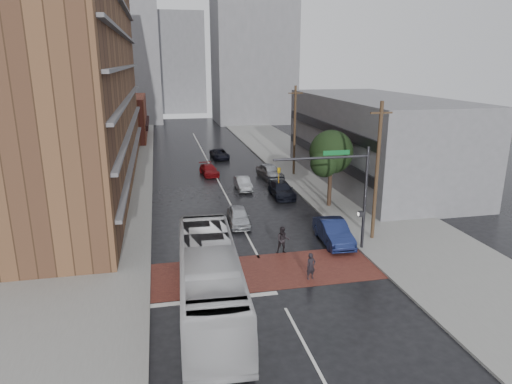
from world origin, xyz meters
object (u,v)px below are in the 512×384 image
suv_travel (220,154)px  car_parked_far (270,171)px  transit_bus (210,280)px  car_travel_a (239,216)px  car_travel_c (209,170)px  car_travel_b (243,183)px  pedestrian_a (311,266)px  car_parked_mid (282,189)px  pedestrian_b (283,240)px  car_parked_near (334,232)px

suv_travel → car_parked_far: 12.53m
suv_travel → car_parked_far: size_ratio=0.94×
transit_bus → car_travel_a: transit_bus is taller
transit_bus → car_travel_c: size_ratio=3.05×
transit_bus → suv_travel: size_ratio=2.79×
car_travel_b → car_parked_far: size_ratio=0.81×
transit_bus → car_travel_b: bearing=78.1°
transit_bus → pedestrian_a: 6.74m
car_travel_c → car_parked_far: (6.41, -3.03, 0.22)m
transit_bus → car_parked_mid: (9.08, 19.35, -1.06)m
pedestrian_b → car_travel_b: (0.25, 16.18, -0.30)m
pedestrian_a → car_parked_far: pedestrian_a is taller
transit_bus → car_travel_c: 29.55m
transit_bus → car_travel_b: size_ratio=3.23×
car_travel_a → car_parked_far: size_ratio=0.86×
car_travel_b → pedestrian_a: bearing=-89.5°
car_travel_c → suv_travel: (2.40, 8.84, 0.03)m
car_parked_far → car_travel_a: bearing=-121.8°
car_parked_mid → car_parked_far: 7.00m
transit_bus → pedestrian_b: transit_bus is taller
car_travel_a → car_parked_far: car_parked_far is taller
pedestrian_a → car_travel_b: size_ratio=0.42×
pedestrian_a → suv_travel: size_ratio=0.36×
pedestrian_a → suv_travel: 35.89m
car_parked_near → car_parked_mid: (-0.59, 12.00, -0.13)m
pedestrian_a → car_parked_near: bearing=43.5°
transit_bus → pedestrian_a: (6.26, 2.30, -0.94)m
pedestrian_a → car_travel_a: 10.48m
car_travel_b → suv_travel: 15.66m
pedestrian_b → car_parked_mid: pedestrian_b is taller
car_parked_mid → car_parked_far: size_ratio=1.00×
car_parked_near → car_parked_far: bearing=93.2°
transit_bus → suv_travel: bearing=84.4°
pedestrian_b → suv_travel: pedestrian_b is taller
car_travel_a → car_parked_near: bearing=-37.0°
car_travel_c → car_parked_mid: (5.86, -10.00, 0.10)m
car_parked_far → car_parked_mid: bearing=-103.1°
car_travel_c → transit_bus: bearing=-103.1°
car_travel_c → suv_travel: 9.16m
car_travel_c → car_parked_mid: size_ratio=0.86×
car_travel_c → car_parked_far: size_ratio=0.86×
transit_bus → car_parked_near: transit_bus is taller
suv_travel → car_parked_far: car_parked_far is taller
car_travel_b → suv_travel: bearing=90.5°
car_travel_c → car_travel_b: bearing=-75.5°
transit_bus → car_parked_near: bearing=40.0°
suv_travel → pedestrian_a: bearing=-92.5°
car_parked_mid → pedestrian_a: bearing=-98.3°
car_travel_a → car_parked_mid: 8.76m
transit_bus → pedestrian_b: size_ratio=6.69×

